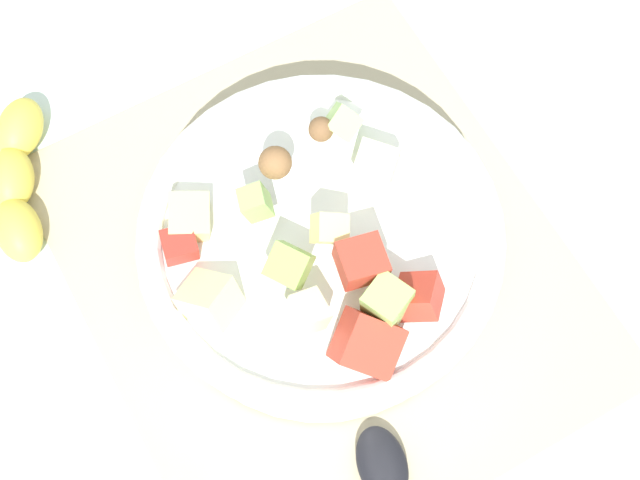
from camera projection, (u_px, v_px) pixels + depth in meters
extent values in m
plane|color=silver|center=(321.00, 268.00, 0.75)|extent=(2.40, 2.40, 0.00)
cube|color=tan|center=(321.00, 267.00, 0.74)|extent=(0.41, 0.36, 0.01)
cylinder|color=white|center=(320.00, 250.00, 0.71)|extent=(0.25, 0.25, 0.06)
torus|color=white|center=(320.00, 233.00, 0.68)|extent=(0.27, 0.27, 0.02)
sphere|color=brown|center=(321.00, 129.00, 0.69)|extent=(0.03, 0.02, 0.03)
cube|color=red|center=(179.00, 245.00, 0.67)|extent=(0.03, 0.03, 0.02)
cube|color=#8CB74C|center=(289.00, 265.00, 0.64)|extent=(0.04, 0.04, 0.03)
cube|color=#A3CC6B|center=(343.00, 122.00, 0.69)|extent=(0.04, 0.03, 0.04)
sphere|color=brown|center=(275.00, 163.00, 0.66)|extent=(0.04, 0.04, 0.03)
cube|color=#E5D684|center=(324.00, 232.00, 0.65)|extent=(0.03, 0.03, 0.03)
cube|color=beige|center=(209.00, 300.00, 0.66)|extent=(0.05, 0.05, 0.05)
cube|color=beige|center=(378.00, 160.00, 0.68)|extent=(0.04, 0.04, 0.03)
cube|color=#93C160|center=(255.00, 203.00, 0.66)|extent=(0.02, 0.03, 0.03)
cube|color=#BC3828|center=(419.00, 297.00, 0.65)|extent=(0.04, 0.04, 0.04)
cube|color=#BC3828|center=(361.00, 261.00, 0.64)|extent=(0.04, 0.04, 0.02)
cube|color=beige|center=(308.00, 312.00, 0.63)|extent=(0.03, 0.03, 0.03)
cube|color=#93C160|center=(387.00, 301.00, 0.64)|extent=(0.04, 0.04, 0.04)
cube|color=#E5D684|center=(189.00, 219.00, 0.68)|extent=(0.04, 0.04, 0.03)
cube|color=#BC3828|center=(367.00, 343.00, 0.64)|extent=(0.06, 0.06, 0.05)
ellipsoid|color=black|center=(382.00, 464.00, 0.68)|extent=(0.06, 0.05, 0.01)
ellipsoid|color=yellow|center=(20.00, 128.00, 0.78)|extent=(0.07, 0.06, 0.04)
ellipsoid|color=yellow|center=(11.00, 179.00, 0.76)|extent=(0.06, 0.05, 0.04)
ellipsoid|color=yellow|center=(18.00, 230.00, 0.74)|extent=(0.06, 0.04, 0.04)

